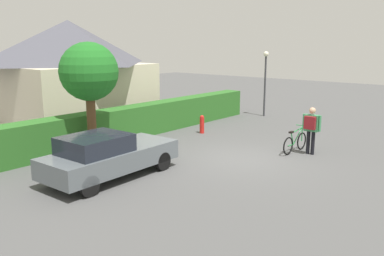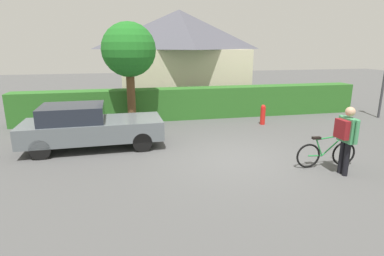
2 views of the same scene
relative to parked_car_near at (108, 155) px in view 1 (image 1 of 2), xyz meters
The scene contains 9 objects.
ground_plane 4.65m from the parked_car_near, 24.99° to the right, with size 60.00×60.00×0.00m, color #4F4F4F.
hedge_row 5.39m from the parked_car_near, 39.49° to the left, with size 15.02×0.90×1.33m, color #2C6724.
house_distant 9.33m from the parked_car_near, 62.13° to the left, with size 6.82×6.11×5.01m.
parked_car_near is the anchor object (origin of this frame).
bicycle 6.90m from the parked_car_near, 25.43° to the right, with size 1.67×0.50×0.93m.
person_rider 7.21m from the parked_car_near, 29.04° to the right, with size 0.36×0.68×1.70m.
street_lamp 12.33m from the parked_car_near, ahead, with size 0.28×0.28×3.50m.
tree_kerbside 3.67m from the parked_car_near, 62.03° to the left, with size 2.05×2.05×3.98m.
fire_hydrant 6.75m from the parked_car_near, 14.06° to the left, with size 0.20×0.20×0.81m.
Camera 1 is at (-11.31, -7.21, 3.92)m, focal length 37.55 mm.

